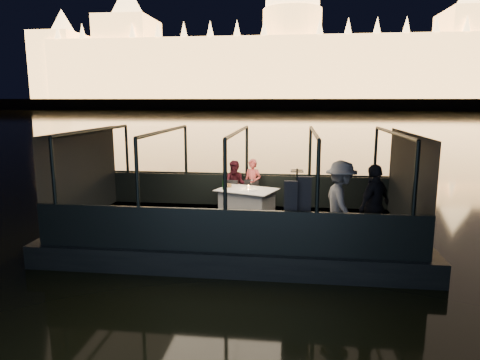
# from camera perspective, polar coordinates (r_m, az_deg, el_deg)

# --- Properties ---
(river_water) EXTENTS (500.00, 500.00, 0.00)m
(river_water) POSITION_cam_1_polar(r_m,az_deg,el_deg) (90.25, 6.27, 8.29)
(river_water) COLOR black
(river_water) RESTS_ON ground
(boat_hull) EXTENTS (8.60, 4.40, 1.00)m
(boat_hull) POSITION_cam_1_polar(r_m,az_deg,el_deg) (10.85, -0.26, -8.47)
(boat_hull) COLOR black
(boat_hull) RESTS_ON river_water
(boat_deck) EXTENTS (8.00, 4.00, 0.04)m
(boat_deck) POSITION_cam_1_polar(r_m,az_deg,el_deg) (10.70, -0.26, -6.04)
(boat_deck) COLOR black
(boat_deck) RESTS_ON boat_hull
(gunwale_port) EXTENTS (8.00, 0.08, 0.90)m
(gunwale_port) POSITION_cam_1_polar(r_m,az_deg,el_deg) (12.51, 0.90, -1.36)
(gunwale_port) COLOR black
(gunwale_port) RESTS_ON boat_deck
(gunwale_starboard) EXTENTS (8.00, 0.08, 0.90)m
(gunwale_starboard) POSITION_cam_1_polar(r_m,az_deg,el_deg) (8.67, -1.96, -6.81)
(gunwale_starboard) COLOR black
(gunwale_starboard) RESTS_ON boat_deck
(cabin_glass_port) EXTENTS (8.00, 0.02, 1.40)m
(cabin_glass_port) POSITION_cam_1_polar(r_m,az_deg,el_deg) (12.32, 0.91, 3.88)
(cabin_glass_port) COLOR #99B2B2
(cabin_glass_port) RESTS_ON gunwale_port
(cabin_glass_starboard) EXTENTS (8.00, 0.02, 1.40)m
(cabin_glass_starboard) POSITION_cam_1_polar(r_m,az_deg,el_deg) (8.40, -2.01, 0.70)
(cabin_glass_starboard) COLOR #99B2B2
(cabin_glass_starboard) RESTS_ON gunwale_starboard
(cabin_roof_glass) EXTENTS (8.00, 4.00, 0.02)m
(cabin_roof_glass) POSITION_cam_1_polar(r_m,az_deg,el_deg) (10.28, -0.27, 6.46)
(cabin_roof_glass) COLOR #99B2B2
(cabin_roof_glass) RESTS_ON boat_deck
(end_wall_fore) EXTENTS (0.02, 4.00, 2.30)m
(end_wall_fore) POSITION_cam_1_polar(r_m,az_deg,el_deg) (11.62, -20.23, 0.57)
(end_wall_fore) COLOR black
(end_wall_fore) RESTS_ON boat_deck
(end_wall_aft) EXTENTS (0.02, 4.00, 2.30)m
(end_wall_aft) POSITION_cam_1_polar(r_m,az_deg,el_deg) (10.69, 21.52, -0.35)
(end_wall_aft) COLOR black
(end_wall_aft) RESTS_ON boat_deck
(canopy_ribs) EXTENTS (8.00, 4.00, 2.30)m
(canopy_ribs) POSITION_cam_1_polar(r_m,az_deg,el_deg) (10.42, -0.27, 0.14)
(canopy_ribs) COLOR black
(canopy_ribs) RESTS_ON boat_deck
(embankment) EXTENTS (400.00, 140.00, 6.00)m
(embankment) POSITION_cam_1_polar(r_m,az_deg,el_deg) (220.19, 6.79, 9.87)
(embankment) COLOR #423D33
(embankment) RESTS_ON ground
(parliament_building) EXTENTS (220.00, 32.00, 60.00)m
(parliament_building) POSITION_cam_1_polar(r_m,az_deg,el_deg) (186.91, 6.92, 18.35)
(parliament_building) COLOR #F2D18C
(parliament_building) RESTS_ON embankment
(dining_table_central) EXTENTS (1.73, 1.49, 0.77)m
(dining_table_central) POSITION_cam_1_polar(r_m,az_deg,el_deg) (11.18, 0.93, -3.16)
(dining_table_central) COLOR silver
(dining_table_central) RESTS_ON boat_deck
(chair_port_left) EXTENTS (0.48, 0.48, 0.86)m
(chair_port_left) POSITION_cam_1_polar(r_m,az_deg,el_deg) (11.73, -1.33, -2.17)
(chair_port_left) COLOR black
(chair_port_left) RESTS_ON boat_deck
(chair_port_right) EXTENTS (0.45, 0.45, 0.86)m
(chair_port_right) POSITION_cam_1_polar(r_m,az_deg,el_deg) (11.78, 1.43, -2.11)
(chair_port_right) COLOR black
(chair_port_right) RESTS_ON boat_deck
(coat_stand) EXTENTS (0.49, 0.39, 1.71)m
(coat_stand) POSITION_cam_1_polar(r_m,az_deg,el_deg) (8.69, 7.50, -3.77)
(coat_stand) COLOR black
(coat_stand) RESTS_ON boat_deck
(person_woman_coral) EXTENTS (0.60, 0.49, 1.42)m
(person_woman_coral) POSITION_cam_1_polar(r_m,az_deg,el_deg) (12.03, 1.67, -0.39)
(person_woman_coral) COLOR #D7504E
(person_woman_coral) RESTS_ON boat_deck
(person_man_maroon) EXTENTS (0.68, 0.54, 1.38)m
(person_man_maroon) POSITION_cam_1_polar(r_m,az_deg,el_deg) (12.04, -0.60, -0.38)
(person_man_maroon) COLOR #3D111A
(person_man_maroon) RESTS_ON boat_deck
(passenger_stripe) EXTENTS (0.90, 1.29, 1.81)m
(passenger_stripe) POSITION_cam_1_polar(r_m,az_deg,el_deg) (9.29, 13.23, -3.34)
(passenger_stripe) COLOR silver
(passenger_stripe) RESTS_ON boat_deck
(passenger_dark) EXTENTS (1.01, 1.08, 1.77)m
(passenger_dark) POSITION_cam_1_polar(r_m,az_deg,el_deg) (9.30, 17.43, -3.53)
(passenger_dark) COLOR black
(passenger_dark) RESTS_ON boat_deck
(wine_bottle) EXTENTS (0.07, 0.07, 0.32)m
(wine_bottle) POSITION_cam_1_polar(r_m,az_deg,el_deg) (11.07, -2.20, -0.49)
(wine_bottle) COLOR #143918
(wine_bottle) RESTS_ON dining_table_central
(bread_basket) EXTENTS (0.22, 0.22, 0.08)m
(bread_basket) POSITION_cam_1_polar(r_m,az_deg,el_deg) (11.39, -1.65, -0.73)
(bread_basket) COLOR brown
(bread_basket) RESTS_ON dining_table_central
(amber_candle) EXTENTS (0.06, 0.06, 0.07)m
(amber_candle) POSITION_cam_1_polar(r_m,az_deg,el_deg) (11.20, 1.15, -0.93)
(amber_candle) COLOR #FF9A3F
(amber_candle) RESTS_ON dining_table_central
(plate_near) EXTENTS (0.28, 0.28, 0.02)m
(plate_near) POSITION_cam_1_polar(r_m,az_deg,el_deg) (10.98, 1.64, -1.34)
(plate_near) COLOR white
(plate_near) RESTS_ON dining_table_central
(plate_far) EXTENTS (0.33, 0.33, 0.02)m
(plate_far) POSITION_cam_1_polar(r_m,az_deg,el_deg) (11.50, -1.50, -0.78)
(plate_far) COLOR white
(plate_far) RESTS_ON dining_table_central
(wine_glass_white) EXTENTS (0.08, 0.08, 0.21)m
(wine_glass_white) POSITION_cam_1_polar(r_m,az_deg,el_deg) (11.18, -1.91, -0.67)
(wine_glass_white) COLOR silver
(wine_glass_white) RESTS_ON dining_table_central
(wine_glass_red) EXTENTS (0.08, 0.08, 0.19)m
(wine_glass_red) POSITION_cam_1_polar(r_m,az_deg,el_deg) (11.39, 1.60, -0.46)
(wine_glass_red) COLOR silver
(wine_glass_red) RESTS_ON dining_table_central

